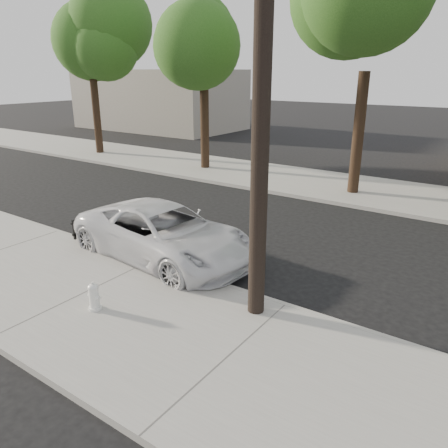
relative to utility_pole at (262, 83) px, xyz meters
The scene contains 12 objects.
ground 6.51m from the utility_pole, 143.13° to the left, with size 120.00×120.00×0.00m, color black.
near_sidewalk 6.07m from the utility_pole, 156.04° to the right, with size 90.00×4.40×0.15m, color gray.
far_sidewalk 12.64m from the utility_pole, 107.82° to the left, with size 90.00×5.00×0.15m, color gray.
curb_near 5.89m from the utility_pole, behind, with size 90.00×0.12×0.16m, color #9E9B93.
building_far 32.82m from the utility_pole, 136.11° to the left, with size 14.00×8.00×5.00m, color gray.
utility_pole is the anchor object (origin of this frame).
tree_a 20.43m from the utility_pole, 148.77° to the left, with size 4.65×4.50×9.00m.
tree_b 14.37m from the utility_pole, 131.18° to the left, with size 4.34×4.20×8.45m.
tree_c 10.66m from the utility_pole, 97.63° to the left, with size 4.96×4.80×9.55m.
police_cruiser 5.46m from the utility_pole, 162.40° to the left, with size 2.49×5.41×1.50m, color silver.
fire_hydrant 5.45m from the utility_pole, 146.15° to the right, with size 0.31×0.28×0.59m.
traffic_cone 5.11m from the utility_pole, behind, with size 0.44×0.44×0.66m.
Camera 1 is at (7.65, -9.68, 4.91)m, focal length 35.00 mm.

